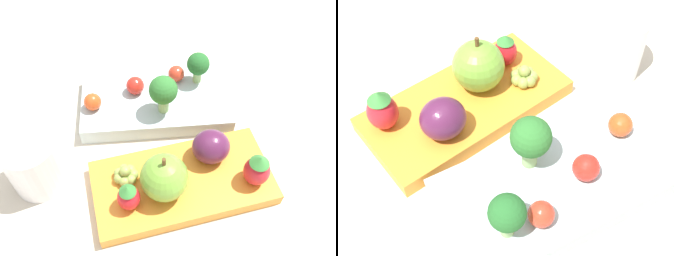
{
  "view_description": "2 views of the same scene",
  "coord_description": "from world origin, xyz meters",
  "views": [
    {
      "loc": [
        -0.03,
        -0.29,
        0.41
      ],
      "look_at": [
        0.0,
        0.0,
        0.03
      ],
      "focal_mm": 40.0,
      "sensor_mm": 36.0,
      "label": 1
    },
    {
      "loc": [
        0.15,
        0.24,
        0.38
      ],
      "look_at": [
        0.0,
        0.0,
        0.03
      ],
      "focal_mm": 50.0,
      "sensor_mm": 36.0,
      "label": 2
    }
  ],
  "objects": [
    {
      "name": "ground_plane",
      "position": [
        0.0,
        0.0,
        0.0
      ],
      "size": [
        4.0,
        4.0,
        0.0
      ],
      "primitive_type": "plane",
      "color": "beige"
    },
    {
      "name": "bento_box_savoury",
      "position": [
        -0.01,
        0.07,
        0.01
      ],
      "size": [
        0.21,
        0.12,
        0.02
      ],
      "color": "silver",
      "rests_on": "ground_plane"
    },
    {
      "name": "bento_box_fruit",
      "position": [
        0.01,
        -0.06,
        0.01
      ],
      "size": [
        0.23,
        0.14,
        0.02
      ],
      "color": "orange",
      "rests_on": "ground_plane"
    },
    {
      "name": "broccoli_floret_0",
      "position": [
        0.05,
        0.09,
        0.06
      ],
      "size": [
        0.03,
        0.03,
        0.05
      ],
      "color": "#93B770",
      "rests_on": "bento_box_savoury"
    },
    {
      "name": "broccoli_floret_1",
      "position": [
        0.0,
        0.04,
        0.06
      ],
      "size": [
        0.04,
        0.04,
        0.06
      ],
      "color": "#93B770",
      "rests_on": "bento_box_savoury"
    },
    {
      "name": "cherry_tomato_0",
      "position": [
        0.02,
        0.1,
        0.04
      ],
      "size": [
        0.02,
        0.02,
        0.02
      ],
      "color": "red",
      "rests_on": "bento_box_savoury"
    },
    {
      "name": "cherry_tomato_1",
      "position": [
        -0.09,
        0.06,
        0.04
      ],
      "size": [
        0.02,
        0.02,
        0.02
      ],
      "color": "#DB4C1E",
      "rests_on": "bento_box_savoury"
    },
    {
      "name": "cherry_tomato_2",
      "position": [
        -0.04,
        0.08,
        0.04
      ],
      "size": [
        0.03,
        0.03,
        0.03
      ],
      "color": "red",
      "rests_on": "bento_box_savoury"
    },
    {
      "name": "apple",
      "position": [
        -0.01,
        -0.08,
        0.05
      ],
      "size": [
        0.06,
        0.06,
        0.07
      ],
      "color": "#70A838",
      "rests_on": "bento_box_fruit"
    },
    {
      "name": "strawberry_0",
      "position": [
        0.1,
        -0.07,
        0.04
      ],
      "size": [
        0.03,
        0.03,
        0.05
      ],
      "color": "red",
      "rests_on": "bento_box_fruit"
    },
    {
      "name": "strawberry_1",
      "position": [
        -0.05,
        -0.09,
        0.04
      ],
      "size": [
        0.03,
        0.03,
        0.04
      ],
      "color": "red",
      "rests_on": "bento_box_fruit"
    },
    {
      "name": "plum",
      "position": [
        0.05,
        -0.04,
        0.04
      ],
      "size": [
        0.05,
        0.04,
        0.04
      ],
      "color": "#511E42",
      "rests_on": "bento_box_fruit"
    },
    {
      "name": "grape_cluster",
      "position": [
        -0.06,
        -0.06,
        0.03
      ],
      "size": [
        0.03,
        0.03,
        0.02
      ],
      "color": "#8EA84C",
      "rests_on": "bento_box_fruit"
    },
    {
      "name": "drinking_cup",
      "position": [
        -0.16,
        -0.04,
        0.04
      ],
      "size": [
        0.07,
        0.07,
        0.08
      ],
      "color": "white",
      "rests_on": "ground_plane"
    }
  ]
}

